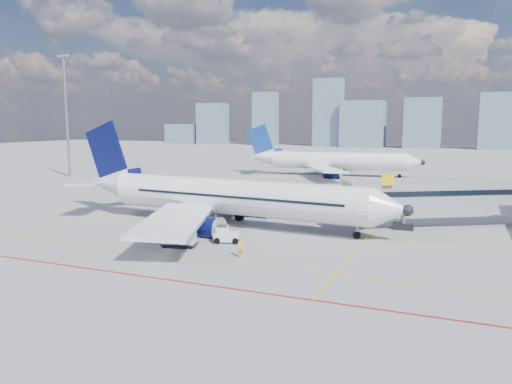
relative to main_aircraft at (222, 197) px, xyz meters
The scene contains 11 objects.
ground 8.80m from the main_aircraft, 71.77° to the right, with size 420.00×420.00×0.00m, color gray.
apron_markings 12.28m from the main_aircraft, 80.36° to the right, with size 90.00×35.12×0.01m.
jet_bridge 27.63m from the main_aircraft, 19.31° to the left, with size 23.55×15.78×6.30m.
floodlight_mast_nw 62.41m from the main_aircraft, 148.43° to the left, with size 3.20×0.61×25.45m.
distant_skyline 182.49m from the main_aircraft, 87.98° to the left, with size 249.82×15.08×31.58m.
main_aircraft is the anchor object (origin of this frame).
second_aircraft 55.70m from the main_aircraft, 91.42° to the left, with size 38.39×33.40×11.23m.
baggage_tug 9.10m from the main_aircraft, 61.53° to the right, with size 2.77×2.20×1.70m.
cargo_dolly 11.20m from the main_aircraft, 85.25° to the right, with size 3.57×2.23×1.82m.
belt_loader 5.02m from the main_aircraft, 130.89° to the right, with size 5.54×1.83×2.23m.
ramp_worker 14.38m from the main_aircraft, 57.16° to the right, with size 0.63×0.42×1.74m, color gold.
Camera 1 is at (22.63, -42.69, 11.74)m, focal length 35.00 mm.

